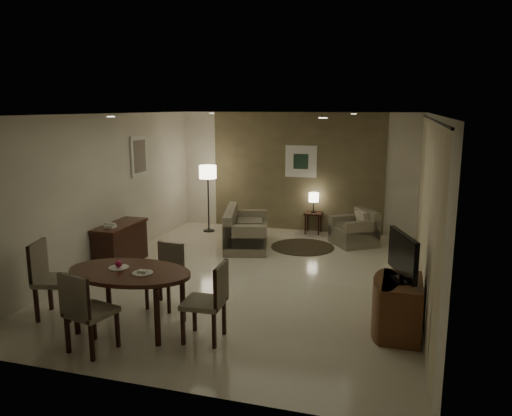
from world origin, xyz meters
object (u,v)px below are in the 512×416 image
(side_table, at_px, (313,223))
(chair_near, at_px, (91,311))
(chair_right, at_px, (204,302))
(armchair, at_px, (354,228))
(chair_far, at_px, (164,277))
(dining_table, at_px, (131,299))
(tv_cabinet, at_px, (401,307))
(chair_left, at_px, (57,280))
(sofa, at_px, (247,228))
(console_desk, at_px, (121,244))
(floor_lamp, at_px, (208,199))

(side_table, bearing_deg, chair_near, -103.59)
(chair_right, height_order, armchair, chair_right)
(chair_right, distance_m, armchair, 5.06)
(chair_far, bearing_deg, dining_table, -92.59)
(tv_cabinet, relative_size, chair_far, 1.01)
(chair_far, height_order, chair_left, chair_left)
(sofa, bearing_deg, chair_near, 160.87)
(console_desk, relative_size, tv_cabinet, 1.33)
(side_table, distance_m, floor_lamp, 2.45)
(dining_table, relative_size, side_table, 3.42)
(tv_cabinet, distance_m, side_table, 5.14)
(tv_cabinet, height_order, sofa, sofa)
(chair_near, bearing_deg, console_desk, -51.25)
(chair_near, xyz_separation_m, side_table, (1.51, 6.23, -0.25))
(sofa, distance_m, side_table, 1.85)
(console_desk, relative_size, chair_right, 1.22)
(dining_table, distance_m, chair_left, 1.14)
(chair_left, height_order, sofa, chair_left)
(sofa, bearing_deg, tv_cabinet, -151.48)
(chair_left, bearing_deg, dining_table, -106.63)
(side_table, bearing_deg, chair_far, -105.02)
(chair_far, distance_m, sofa, 3.35)
(console_desk, xyz_separation_m, sofa, (1.82, 1.79, 0.01))
(dining_table, relative_size, floor_lamp, 1.08)
(console_desk, bearing_deg, side_table, 47.88)
(chair_far, xyz_separation_m, chair_left, (-1.23, -0.70, 0.08))
(chair_right, height_order, floor_lamp, floor_lamp)
(chair_far, bearing_deg, floor_lamp, 108.82)
(console_desk, distance_m, chair_far, 2.27)
(armchair, bearing_deg, chair_right, -50.11)
(tv_cabinet, xyz_separation_m, chair_far, (-3.24, -0.06, 0.10))
(console_desk, distance_m, sofa, 2.55)
(console_desk, xyz_separation_m, armchair, (3.91, 2.53, -0.01))
(tv_cabinet, xyz_separation_m, dining_table, (-3.34, -0.80, 0.03))
(console_desk, xyz_separation_m, side_table, (2.94, 3.25, -0.14))
(tv_cabinet, distance_m, chair_left, 4.54)
(armchair, bearing_deg, tv_cabinet, -21.20)
(console_desk, relative_size, floor_lamp, 0.79)
(console_desk, height_order, chair_far, chair_far)
(console_desk, bearing_deg, chair_far, -43.41)
(dining_table, xyz_separation_m, floor_lamp, (-0.94, 5.05, 0.38))
(floor_lamp, bearing_deg, console_desk, -102.35)
(dining_table, height_order, sofa, sofa)
(sofa, distance_m, floor_lamp, 1.59)
(chair_near, bearing_deg, side_table, -90.55)
(tv_cabinet, distance_m, armchair, 4.15)
(chair_left, distance_m, floor_lamp, 5.02)
(console_desk, xyz_separation_m, chair_left, (0.41, -2.26, 0.15))
(dining_table, height_order, chair_near, chair_near)
(console_desk, bearing_deg, chair_left, -79.65)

